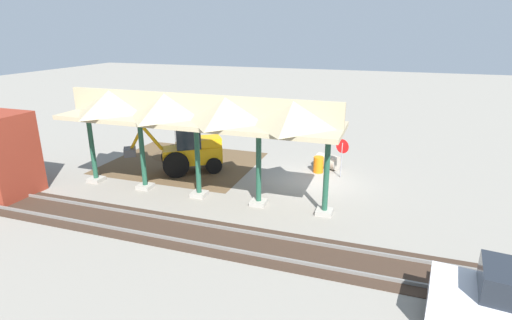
{
  "coord_description": "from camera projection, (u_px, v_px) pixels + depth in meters",
  "views": [
    {
      "loc": [
        -3.47,
        19.46,
        7.66
      ],
      "look_at": [
        2.46,
        2.14,
        1.6
      ],
      "focal_mm": 28.0,
      "sensor_mm": 36.0,
      "label": 1
    }
  ],
  "objects": [
    {
      "name": "ground_plane",
      "position": [
        313.0,
        182.0,
        20.95
      ],
      "size": [
        120.0,
        120.0,
        0.0
      ],
      "primitive_type": "plane",
      "color": "gray"
    },
    {
      "name": "dirt_work_zone",
      "position": [
        183.0,
        163.0,
        23.86
      ],
      "size": [
        8.53,
        7.0,
        0.01
      ],
      "primitive_type": "cube",
      "color": "brown",
      "rests_on": "ground"
    },
    {
      "name": "platform_canopy",
      "position": [
        195.0,
        111.0,
        17.86
      ],
      "size": [
        13.22,
        3.2,
        4.9
      ],
      "color": "#9E998E",
      "rests_on": "ground"
    },
    {
      "name": "rail_tracks",
      "position": [
        276.0,
        248.0,
        14.55
      ],
      "size": [
        60.0,
        2.58,
        0.15
      ],
      "color": "slate",
      "rests_on": "ground"
    },
    {
      "name": "stop_sign",
      "position": [
        342.0,
        150.0,
        21.11
      ],
      "size": [
        0.7,
        0.35,
        2.12
      ],
      "color": "gray",
      "rests_on": "ground"
    },
    {
      "name": "backhoe",
      "position": [
        189.0,
        150.0,
        22.04
      ],
      "size": [
        4.9,
        3.88,
        2.82
      ],
      "color": "orange",
      "rests_on": "ground"
    },
    {
      "name": "dirt_mound",
      "position": [
        174.0,
        155.0,
        25.24
      ],
      "size": [
        5.36,
        5.36,
        1.38
      ],
      "primitive_type": "cone",
      "color": "brown",
      "rests_on": "ground"
    },
    {
      "name": "concrete_pipe",
      "position": [
        328.0,
        161.0,
        22.85
      ],
      "size": [
        1.5,
        1.27,
        0.83
      ],
      "color": "#9E9384",
      "rests_on": "ground"
    },
    {
      "name": "traffic_barrel",
      "position": [
        318.0,
        165.0,
        22.16
      ],
      "size": [
        0.56,
        0.56,
        0.9
      ],
      "primitive_type": "cylinder",
      "color": "orange",
      "rests_on": "ground"
    }
  ]
}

